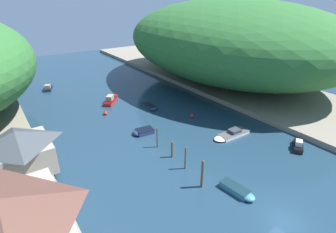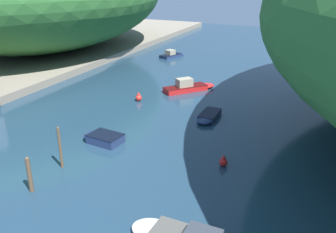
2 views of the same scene
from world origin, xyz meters
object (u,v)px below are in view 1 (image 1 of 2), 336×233
(boat_open_rowboat, at_px, (298,144))
(person_on_quay, at_px, (38,202))
(boat_near_quay, at_px, (239,191))
(boat_yellow_tender, at_px, (151,107))
(boathouse_shed, at_px, (19,150))
(boat_far_right_bank, at_px, (142,132))
(boat_moored_right, at_px, (48,88))
(boat_cabin_cruiser, at_px, (231,135))
(channel_buoy_near, at_px, (192,116))
(boat_mid_channel, at_px, (111,99))
(channel_buoy_far, at_px, (105,113))

(boat_open_rowboat, bearing_deg, person_on_quay, -133.88)
(boat_near_quay, relative_size, boat_yellow_tender, 1.15)
(boathouse_shed, xyz_separation_m, boat_far_right_bank, (17.02, 0.83, -3.20))
(boat_moored_right, bearing_deg, boathouse_shed, -86.98)
(boat_far_right_bank, distance_m, boat_cabin_cruiser, 13.91)
(boat_open_rowboat, relative_size, boat_far_right_bank, 1.21)
(boat_open_rowboat, height_order, channel_buoy_near, boat_open_rowboat)
(boathouse_shed, distance_m, boat_mid_channel, 25.28)
(boat_near_quay, bearing_deg, boat_open_rowboat, -179.64)
(boat_open_rowboat, distance_m, channel_buoy_far, 32.47)
(boat_open_rowboat, relative_size, channel_buoy_near, 4.68)
(boat_cabin_cruiser, xyz_separation_m, person_on_quay, (-27.73, -0.52, 1.57))
(boat_far_right_bank, distance_m, person_on_quay, 19.23)
(boat_moored_right, bearing_deg, boat_near_quay, -59.82)
(boat_near_quay, bearing_deg, boat_moored_right, -86.03)
(boat_cabin_cruiser, height_order, channel_buoy_near, boat_cabin_cruiser)
(boathouse_shed, distance_m, boat_far_right_bank, 17.34)
(boat_near_quay, relative_size, channel_buoy_near, 4.83)
(boat_far_right_bank, bearing_deg, channel_buoy_near, -83.39)
(boat_moored_right, bearing_deg, channel_buoy_near, -41.10)
(boat_far_right_bank, height_order, person_on_quay, person_on_quay)
(boat_far_right_bank, height_order, boat_near_quay, boat_far_right_bank)
(channel_buoy_near, bearing_deg, person_on_quay, -161.14)
(boat_far_right_bank, xyz_separation_m, boat_yellow_tender, (6.49, 8.10, -0.07))
(boat_far_right_bank, distance_m, channel_buoy_near, 10.27)
(boathouse_shed, bearing_deg, boat_yellow_tender, 20.81)
(person_on_quay, bearing_deg, boat_cabin_cruiser, -107.12)
(boat_far_right_bank, bearing_deg, boat_yellow_tender, -32.55)
(boat_moored_right, relative_size, boat_far_right_bank, 1.40)
(boat_moored_right, bearing_deg, boat_cabin_cruiser, -45.91)
(boat_open_rowboat, bearing_deg, boat_yellow_tender, 170.66)
(boat_mid_channel, distance_m, boat_open_rowboat, 35.56)
(boat_far_right_bank, relative_size, person_on_quay, 2.06)
(boat_mid_channel, height_order, boat_yellow_tender, boat_mid_channel)
(boat_mid_channel, relative_size, boat_far_right_bank, 1.69)
(boathouse_shed, relative_size, boat_moored_right, 1.51)
(boat_near_quay, distance_m, channel_buoy_far, 28.67)
(boat_near_quay, bearing_deg, boat_far_right_bank, -90.57)
(boat_yellow_tender, bearing_deg, person_on_quay, 35.83)
(boat_open_rowboat, height_order, boat_yellow_tender, boat_open_rowboat)
(boat_near_quay, xyz_separation_m, person_on_quay, (-18.70, 9.03, 1.55))
(boat_mid_channel, bearing_deg, boat_yellow_tender, -18.00)
(boat_near_quay, bearing_deg, channel_buoy_far, -88.64)
(boat_yellow_tender, relative_size, channel_buoy_near, 4.21)
(boathouse_shed, xyz_separation_m, person_on_quay, (0.18, -8.34, -1.67))
(boat_moored_right, distance_m, boat_near_quay, 50.59)
(boat_mid_channel, relative_size, boat_yellow_tender, 1.55)
(channel_buoy_near, bearing_deg, boat_cabin_cruiser, -85.88)
(boat_cabin_cruiser, bearing_deg, person_on_quay, 92.75)
(boat_open_rowboat, height_order, channel_buoy_far, boat_open_rowboat)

